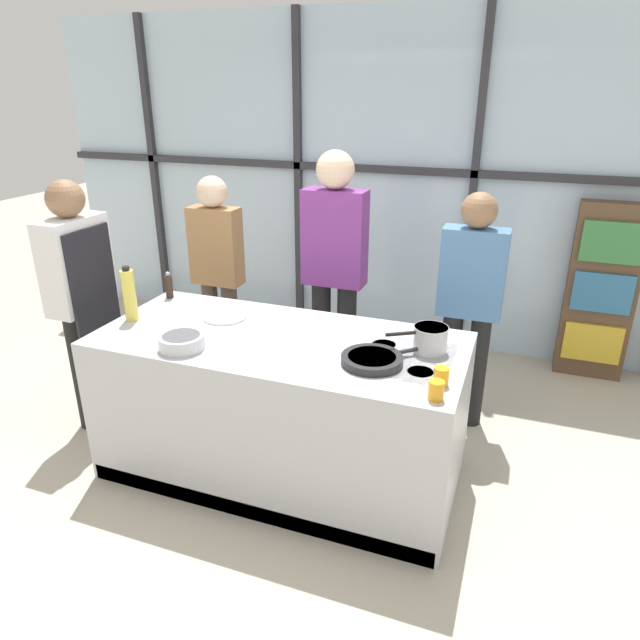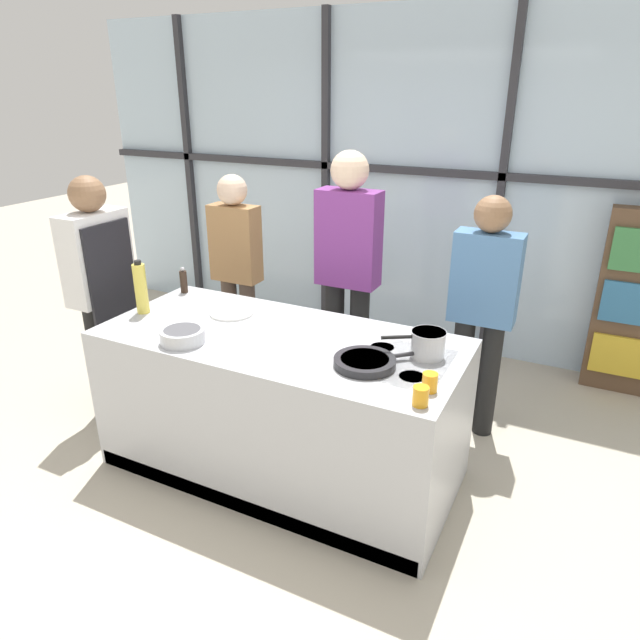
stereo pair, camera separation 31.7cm
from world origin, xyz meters
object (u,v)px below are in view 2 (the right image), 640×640
chef (102,285)px  spectator_center_left (348,265)px  oil_bottle (141,288)px  juice_glass_far (430,382)px  mixing_bowl (183,335)px  white_plate (232,313)px  frying_pan (366,362)px  pepper_grinder (184,281)px  spectator_far_left (236,264)px  juice_glass_near (421,396)px  saucepan (428,343)px  spectator_center_right (482,305)px

chef → spectator_center_left: bearing=120.5°
oil_bottle → juice_glass_far: size_ratio=3.70×
chef → mixing_bowl: chef is taller
chef → white_plate: 1.02m
white_plate → frying_pan: bearing=-15.7°
mixing_bowl → pepper_grinder: 0.83m
chef → white_plate: chef is taller
spectator_far_left → juice_glass_near: size_ratio=17.74×
pepper_grinder → saucepan: bearing=-7.2°
spectator_far_left → white_plate: size_ratio=5.91×
spectator_center_left → juice_glass_near: size_ratio=20.09×
spectator_center_right → pepper_grinder: (-1.88, -0.61, 0.06)m
saucepan → pepper_grinder: pepper_grinder is taller
juice_glass_near → juice_glass_far: size_ratio=1.00×
pepper_grinder → juice_glass_near: size_ratio=1.99×
saucepan → juice_glass_near: 0.51m
chef → juice_glass_far: (2.39, -0.33, -0.01)m
spectator_center_left → juice_glass_near: bearing=125.4°
saucepan → juice_glass_far: bearing=-71.6°
spectator_center_right → juice_glass_near: spectator_center_right is taller
spectator_far_left → juice_glass_near: bearing=144.8°
spectator_center_right → oil_bottle: bearing=28.4°
spectator_far_left → spectator_center_left: 0.94m
chef → oil_bottle: bearing=72.6°
spectator_far_left → pepper_grinder: bearing=88.7°
saucepan → oil_bottle: bearing=-174.0°
pepper_grinder → juice_glass_far: size_ratio=1.99×
white_plate → juice_glass_near: 1.47m
spectator_far_left → spectator_center_right: 1.87m
saucepan → juice_glass_near: saucepan is taller
frying_pan → spectator_center_left: bearing=118.3°
spectator_far_left → juice_glass_near: (1.87, -1.32, 0.01)m
spectator_far_left → oil_bottle: (-0.00, -1.01, 0.12)m
spectator_center_left → spectator_center_right: 0.94m
white_plate → juice_glass_near: (1.37, -0.53, 0.04)m
spectator_center_right → mixing_bowl: 1.86m
spectator_center_left → mixing_bowl: (-0.43, -1.26, -0.12)m
frying_pan → oil_bottle: (-1.52, 0.06, 0.14)m
spectator_center_right → mixing_bowl: spectator_center_right is taller
spectator_center_left → frying_pan: spectator_center_left is taller
oil_bottle → pepper_grinder: size_ratio=1.86×
mixing_bowl → pepper_grinder: pepper_grinder is taller
spectator_far_left → juice_glass_far: size_ratio=17.74×
saucepan → oil_bottle: size_ratio=0.92×
spectator_far_left → saucepan: 1.94m
spectator_center_left → white_plate: spectator_center_left is taller
juice_glass_near → spectator_center_right: bearing=90.2°
juice_glass_near → juice_glass_far: bearing=90.0°
spectator_center_right → chef: bearing=19.7°
juice_glass_far → spectator_center_right: bearing=90.2°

